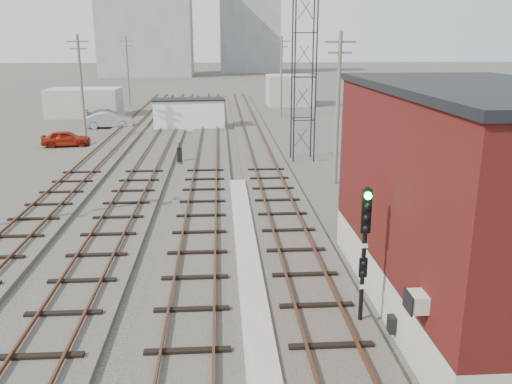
{
  "coord_description": "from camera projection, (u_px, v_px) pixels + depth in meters",
  "views": [
    {
      "loc": [
        -0.5,
        -3.86,
        8.47
      ],
      "look_at": [
        1.0,
        18.48,
        2.2
      ],
      "focal_mm": 38.0,
      "sensor_mm": 36.0,
      "label": 1
    }
  ],
  "objects": [
    {
      "name": "apartment_left",
      "position": [
        145.0,
        13.0,
        130.52
      ],
      "size": [
        22.0,
        14.0,
        30.0
      ],
      "primitive_type": "cube",
      "color": "gray",
      "rests_on": "ground"
    },
    {
      "name": "lattice_tower",
      "position": [
        304.0,
        55.0,
        37.98
      ],
      "size": [
        1.6,
        1.6,
        15.0
      ],
      "color": "black",
      "rests_on": "ground"
    },
    {
      "name": "track_left",
      "position": [
        107.0,
        150.0,
        42.85
      ],
      "size": [
        3.2,
        90.0,
        0.39
      ],
      "color": "#332D28",
      "rests_on": "ground"
    },
    {
      "name": "shed_left",
      "position": [
        85.0,
        103.0,
        62.21
      ],
      "size": [
        8.0,
        5.0,
        3.2
      ],
      "primitive_type": "cube",
      "color": "gray",
      "rests_on": "ground"
    },
    {
      "name": "platform_curb",
      "position": [
        251.0,
        281.0,
        19.47
      ],
      "size": [
        0.9,
        28.0,
        0.26
      ],
      "primitive_type": "cube",
      "color": "gray",
      "rests_on": "ground"
    },
    {
      "name": "site_trailer",
      "position": [
        188.0,
        114.0,
        53.57
      ],
      "size": [
        7.34,
        3.76,
        2.98
      ],
      "rotation": [
        0.0,
        0.0,
        0.1
      ],
      "color": "white",
      "rests_on": "ground"
    },
    {
      "name": "utility_pole_left_c",
      "position": [
        128.0,
        70.0,
        71.18
      ],
      "size": [
        1.8,
        0.24,
        9.0
      ],
      "color": "#595147",
      "rests_on": "ground"
    },
    {
      "name": "utility_pole_right_b",
      "position": [
        281.0,
        74.0,
        60.87
      ],
      "size": [
        1.8,
        0.24,
        9.0
      ],
      "color": "#595147",
      "rests_on": "ground"
    },
    {
      "name": "utility_pole_right_a",
      "position": [
        338.0,
        105.0,
        32.05
      ],
      "size": [
        1.8,
        0.24,
        9.0
      ],
      "color": "#595147",
      "rests_on": "ground"
    },
    {
      "name": "track_right",
      "position": [
        258.0,
        148.0,
        43.62
      ],
      "size": [
        3.2,
        90.0,
        0.39
      ],
      "color": "#332D28",
      "rests_on": "ground"
    },
    {
      "name": "utility_pole_left_b",
      "position": [
        81.0,
        84.0,
        47.16
      ],
      "size": [
        1.8,
        0.24,
        9.0
      ],
      "color": "#595147",
      "rests_on": "ground"
    },
    {
      "name": "shed_right",
      "position": [
        289.0,
        90.0,
        73.32
      ],
      "size": [
        6.0,
        6.0,
        4.0
      ],
      "primitive_type": "cube",
      "color": "gray",
      "rests_on": "ground"
    },
    {
      "name": "brick_building",
      "position": [
        475.0,
        200.0,
        17.05
      ],
      "size": [
        6.54,
        12.2,
        7.22
      ],
      "color": "gray",
      "rests_on": "ground"
    },
    {
      "name": "switch_stand",
      "position": [
        179.0,
        154.0,
        38.54
      ],
      "size": [
        0.4,
        0.4,
        1.39
      ],
      "rotation": [
        0.0,
        0.0,
        0.28
      ],
      "color": "black",
      "rests_on": "ground"
    },
    {
      "name": "ground",
      "position": [
        224.0,
        115.0,
        63.67
      ],
      "size": [
        320.0,
        320.0,
        0.0
      ],
      "primitive_type": "plane",
      "color": "#282621",
      "rests_on": "ground"
    },
    {
      "name": "car_red",
      "position": [
        66.0,
        138.0,
        44.82
      ],
      "size": [
        4.11,
        2.14,
        1.33
      ],
      "primitive_type": "imported",
      "rotation": [
        0.0,
        0.0,
        1.72
      ],
      "color": "maroon",
      "rests_on": "ground"
    },
    {
      "name": "track_mid_left",
      "position": [
        158.0,
        149.0,
        43.11
      ],
      "size": [
        3.2,
        90.0,
        0.39
      ],
      "color": "#332D28",
      "rests_on": "ground"
    },
    {
      "name": "apartment_right",
      "position": [
        249.0,
        23.0,
        147.15
      ],
      "size": [
        16.0,
        12.0,
        26.0
      ],
      "primitive_type": "cube",
      "color": "gray",
      "rests_on": "ground"
    },
    {
      "name": "car_silver",
      "position": [
        109.0,
        120.0,
        54.27
      ],
      "size": [
        4.87,
        2.12,
        1.56
      ],
      "primitive_type": "imported",
      "rotation": [
        0.0,
        0.0,
        1.67
      ],
      "color": "#94979B",
      "rests_on": "ground"
    },
    {
      "name": "track_mid_right",
      "position": [
        208.0,
        149.0,
        43.37
      ],
      "size": [
        3.2,
        90.0,
        0.39
      ],
      "color": "#332D28",
      "rests_on": "ground"
    },
    {
      "name": "signal_mast",
      "position": [
        364.0,
        245.0,
        15.98
      ],
      "size": [
        0.4,
        0.42,
        4.41
      ],
      "color": "gray",
      "rests_on": "ground"
    },
    {
      "name": "car_grey",
      "position": [
        107.0,
        115.0,
        58.61
      ],
      "size": [
        4.82,
        2.58,
        1.33
      ],
      "primitive_type": "imported",
      "rotation": [
        0.0,
        0.0,
        1.73
      ],
      "color": "slate",
      "rests_on": "ground"
    }
  ]
}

